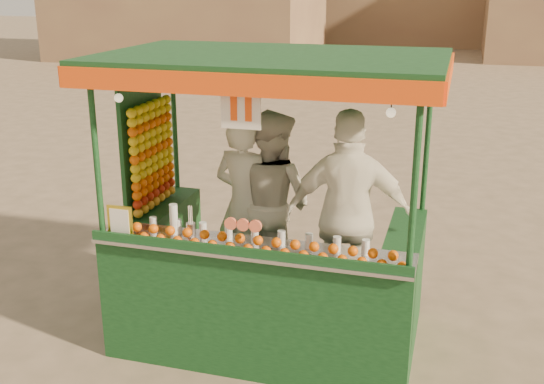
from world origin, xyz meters
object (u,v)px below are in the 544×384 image
(juice_cart, at_px, (261,255))
(vendor_left, at_px, (245,205))
(vendor_middle, at_px, (272,202))
(vendor_right, at_px, (349,216))

(juice_cart, bearing_deg, vendor_left, 126.61)
(juice_cart, bearing_deg, vendor_middle, 94.17)
(juice_cart, height_order, vendor_middle, juice_cart)
(vendor_left, height_order, vendor_right, vendor_right)
(vendor_left, relative_size, vendor_middle, 0.98)
(juice_cart, bearing_deg, vendor_right, 10.14)
(vendor_middle, relative_size, vendor_right, 0.94)
(vendor_right, bearing_deg, vendor_middle, -32.61)
(juice_cart, xyz_separation_m, vendor_left, (-0.26, 0.35, 0.31))
(juice_cart, relative_size, vendor_left, 1.66)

